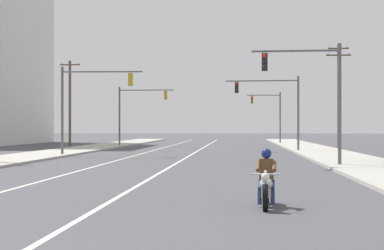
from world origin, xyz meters
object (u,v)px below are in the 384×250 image
Objects in this scene: utility_pole_right_far at (339,92)px; motorcycle_with_rider at (266,184)px; traffic_signal_mid_left at (136,106)px; traffic_signal_far_right at (271,110)px; utility_pole_left_far at (70,102)px; traffic_signal_near_right at (314,86)px; traffic_signal_mid_right at (276,101)px; traffic_signal_near_left at (86,96)px.

motorcycle_with_rider is at bearing -100.88° from utility_pole_right_far.
traffic_signal_mid_left is 18.53m from traffic_signal_far_right.
traffic_signal_near_right is at bearing -55.73° from utility_pole_left_far.
traffic_signal_far_right is 16.00m from utility_pole_right_far.
motorcycle_with_rider is 51.08m from traffic_signal_mid_left.
utility_pole_left_far reaches higher than traffic_signal_mid_right.
traffic_signal_mid_left is at bearing 137.62° from traffic_signal_mid_right.
traffic_signal_near_right is 0.72× the size of utility_pole_left_far.
traffic_signal_near_right is 1.00× the size of traffic_signal_mid_right.
traffic_signal_far_right is at bearing 38.43° from traffic_signal_mid_left.
traffic_signal_near_right is 1.00× the size of traffic_signal_far_right.
traffic_signal_near_left is 36.53m from traffic_signal_far_right.
traffic_signal_mid_left is 20.58m from utility_pole_right_far.
utility_pole_right_far reaches higher than traffic_signal_near_right.
traffic_signal_mid_right is 22.01m from utility_pole_left_far.
utility_pole_left_far is (-6.19, 18.92, 0.36)m from traffic_signal_near_left.
utility_pole_right_far reaches higher than utility_pole_left_far.
traffic_signal_near_right and traffic_signal_mid_left have the same top height.
utility_pole_right_far is at bearing 54.93° from traffic_signal_mid_right.
traffic_signal_near_right is at bearing -100.99° from utility_pole_right_far.
traffic_signal_far_right is at bearing 88.27° from traffic_signal_mid_right.
motorcycle_with_rider is 37.34m from traffic_signal_mid_right.
motorcycle_with_rider is 0.35× the size of traffic_signal_near_left.
utility_pole_left_far is at bearing 124.27° from traffic_signal_near_right.
utility_pole_right_far is (5.75, -14.87, 1.33)m from traffic_signal_far_right.
traffic_signal_far_right reaches higher than motorcycle_with_rider.
traffic_signal_mid_right is 18.66m from traffic_signal_mid_left.
traffic_signal_mid_left is (-11.36, 49.67, 3.57)m from motorcycle_with_rider.
traffic_signal_mid_right is at bearing 86.26° from motorcycle_with_rider.
utility_pole_right_far is at bearing -68.85° from traffic_signal_far_right.
traffic_signal_near_left is 0.62× the size of utility_pole_right_far.
traffic_signal_near_right is 0.62× the size of utility_pole_right_far.
traffic_signal_mid_right is (13.68, 9.47, 0.02)m from traffic_signal_near_left.
utility_pole_left_far is (-19.88, 9.45, 0.34)m from traffic_signal_mid_right.
utility_pole_left_far is at bearing 154.58° from traffic_signal_mid_right.
traffic_signal_far_right is (14.41, 33.57, -0.10)m from traffic_signal_near_left.
traffic_signal_near_right reaches higher than motorcycle_with_rider.
traffic_signal_near_left is 16.64m from traffic_signal_mid_right.
utility_pole_left_far is (-17.45, 46.54, 3.92)m from motorcycle_with_rider.
utility_pole_right_far is (6.48, 9.23, 1.20)m from traffic_signal_mid_right.
traffic_signal_near_left is 0.72× the size of utility_pole_left_far.
traffic_signal_mid_right is 1.00× the size of traffic_signal_far_right.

